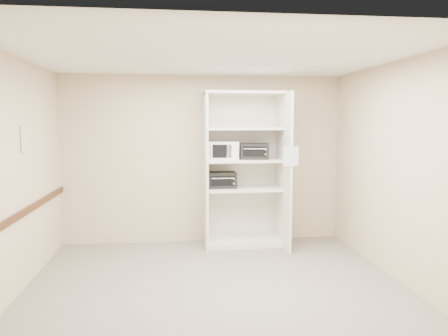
{
  "coord_description": "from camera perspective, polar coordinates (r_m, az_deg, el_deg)",
  "views": [
    {
      "loc": [
        -0.5,
        -5.06,
        1.94
      ],
      "look_at": [
        0.26,
        1.29,
        1.28
      ],
      "focal_mm": 35.0,
      "sensor_mm": 36.0,
      "label": 1
    }
  ],
  "objects": [
    {
      "name": "shelving_unit",
      "position": [
        6.91,
        2.96,
        -0.82
      ],
      "size": [
        1.24,
        0.92,
        2.42
      ],
      "color": "silver",
      "rests_on": "floor"
    },
    {
      "name": "chair_rail",
      "position": [
        5.44,
        -25.31,
        -5.68
      ],
      "size": [
        0.04,
        3.98,
        0.08
      ],
      "primitive_type": "cube",
      "color": "#371D0C",
      "rests_on": "wall_left"
    },
    {
      "name": "wall_right",
      "position": [
        5.78,
        21.61,
        -0.36
      ],
      "size": [
        0.02,
        4.0,
        2.7
      ],
      "primitive_type": "cube",
      "color": "#C4AA8E",
      "rests_on": "ground"
    },
    {
      "name": "wall_front",
      "position": [
        3.15,
        2.4,
        -4.92
      ],
      "size": [
        4.5,
        0.02,
        2.7
      ],
      "primitive_type": "cube",
      "color": "#C4AA8E",
      "rests_on": "ground"
    },
    {
      "name": "floor",
      "position": [
        5.44,
        -1.14,
        -14.99
      ],
      "size": [
        4.5,
        4.0,
        0.01
      ],
      "primitive_type": "cube",
      "color": "#6B665A",
      "rests_on": "ground"
    },
    {
      "name": "ceiling",
      "position": [
        5.14,
        -1.2,
        14.42
      ],
      "size": [
        4.5,
        4.0,
        0.01
      ],
      "primitive_type": "cube",
      "color": "white"
    },
    {
      "name": "paper_sign",
      "position": [
        6.38,
        8.74,
        1.51
      ],
      "size": [
        0.21,
        0.03,
        0.27
      ],
      "primitive_type": "cube",
      "rotation": [
        0.0,
        0.0,
        -0.1
      ],
      "color": "white",
      "rests_on": "shelving_unit"
    },
    {
      "name": "microwave",
      "position": [
        6.83,
        -0.16,
        2.31
      ],
      "size": [
        0.48,
        0.37,
        0.28
      ],
      "primitive_type": "cube",
      "rotation": [
        0.0,
        0.0,
        -0.03
      ],
      "color": "white",
      "rests_on": "shelving_unit"
    },
    {
      "name": "toaster_oven_lower",
      "position": [
        6.89,
        -0.3,
        -1.55
      ],
      "size": [
        0.45,
        0.34,
        0.25
      ],
      "primitive_type": "cube",
      "rotation": [
        0.0,
        0.0,
        -0.01
      ],
      "color": "black",
      "rests_on": "shelving_unit"
    },
    {
      "name": "toaster_oven_upper",
      "position": [
        6.89,
        3.96,
        2.21
      ],
      "size": [
        0.48,
        0.38,
        0.25
      ],
      "primitive_type": "cube",
      "rotation": [
        0.0,
        0.0,
        -0.13
      ],
      "color": "black",
      "rests_on": "shelving_unit"
    },
    {
      "name": "wall_back",
      "position": [
        7.1,
        -2.75,
        1.15
      ],
      "size": [
        4.5,
        0.02,
        2.7
      ],
      "primitive_type": "cube",
      "color": "#C4AA8E",
      "rests_on": "ground"
    },
    {
      "name": "wall_left",
      "position": [
        5.38,
        -25.75,
        -0.98
      ],
      "size": [
        0.02,
        4.0,
        2.7
      ],
      "primitive_type": "cube",
      "color": "#C4AA8E",
      "rests_on": "ground"
    },
    {
      "name": "wall_poster",
      "position": [
        5.69,
        -24.64,
        3.4
      ],
      "size": [
        0.01,
        0.22,
        0.31
      ],
      "primitive_type": "cube",
      "color": "silver",
      "rests_on": "wall_left"
    }
  ]
}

